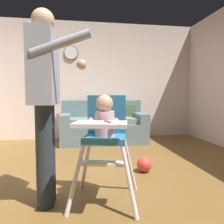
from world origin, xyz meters
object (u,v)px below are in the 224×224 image
at_px(high_chair, 105,127).
at_px(couch, 103,126).
at_px(toy_ball, 144,164).
at_px(adult_standing, 45,96).
at_px(wall_clock, 71,53).

bearing_deg(high_chair, couch, -172.50).
xyz_separation_m(couch, toy_ball, (0.30, -1.87, -0.24)).
height_order(high_chair, toy_ball, high_chair).
bearing_deg(couch, toy_ball, 9.18).
xyz_separation_m(adult_standing, toy_ball, (1.09, 0.64, -0.86)).
relative_size(high_chair, adult_standing, 0.58).
bearing_deg(wall_clock, adult_standing, -92.43).
xyz_separation_m(high_chair, toy_ball, (0.58, 0.67, -0.58)).
bearing_deg(couch, wall_clock, -125.75).
xyz_separation_m(couch, adult_standing, (-0.79, -2.51, 0.62)).
distance_m(high_chair, wall_clock, 3.29).
height_order(high_chair, wall_clock, wall_clock).
xyz_separation_m(toy_ball, wall_clock, (-0.97, 2.35, 1.82)).
height_order(couch, adult_standing, adult_standing).
distance_m(adult_standing, wall_clock, 3.14).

